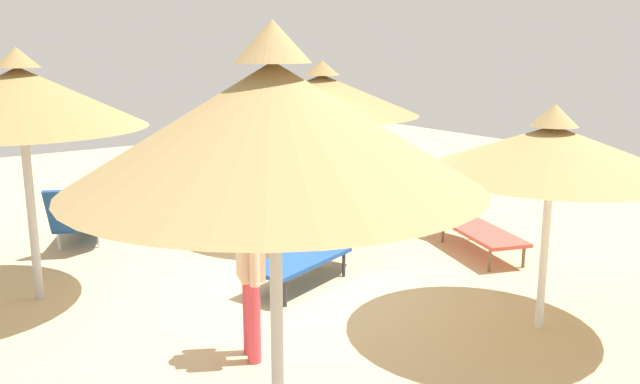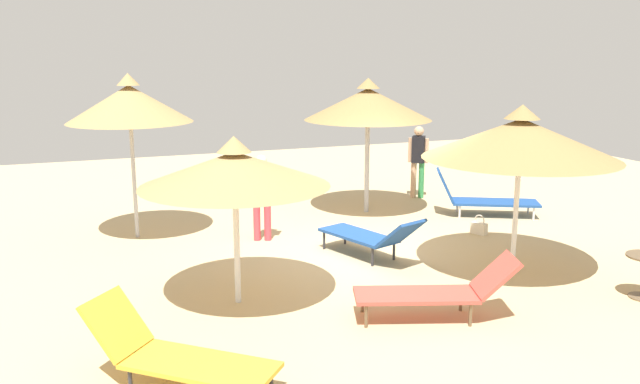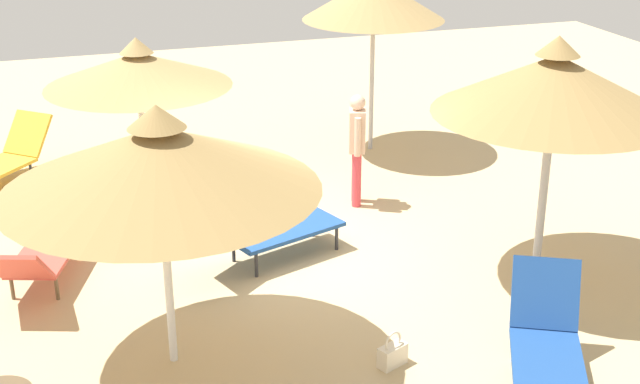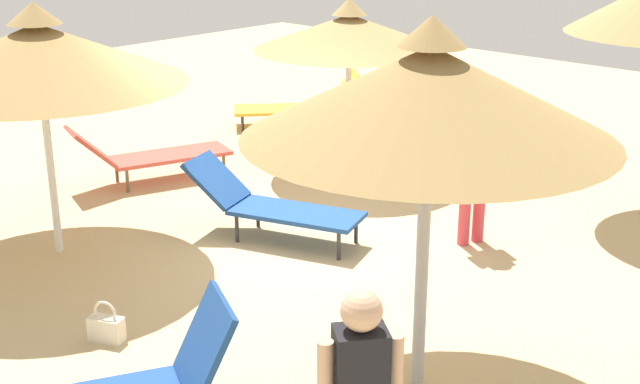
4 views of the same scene
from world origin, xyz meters
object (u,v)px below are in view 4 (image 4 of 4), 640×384
parasol_umbrella_near_left (38,54)px  lounge_chair_far_right (301,104)px  parasol_umbrella_far_left (430,93)px  person_standing_far_left (475,164)px  parasol_umbrella_back (349,32)px  handbag (106,328)px  lounge_chair_front (271,203)px  lounge_chair_center (148,153)px

parasol_umbrella_near_left → lounge_chair_far_right: size_ratio=1.51×
parasol_umbrella_far_left → person_standing_far_left: size_ratio=1.80×
parasol_umbrella_far_left → lounge_chair_far_right: bearing=50.5°
parasol_umbrella_back → handbag: bearing=-161.6°
person_standing_far_left → parasol_umbrella_near_left: bearing=135.8°
lounge_chair_far_right → handbag: (-6.32, -3.75, -0.25)m
lounge_chair_far_right → person_standing_far_left: person_standing_far_left is taller
parasol_umbrella_back → handbag: (-5.14, -1.71, -1.77)m
parasol_umbrella_near_left → parasol_umbrella_back: bearing=-4.3°
parasol_umbrella_near_left → lounge_chair_front: parasol_umbrella_near_left is taller
lounge_chair_far_right → parasol_umbrella_back: bearing=-120.0°
lounge_chair_front → lounge_chair_far_right: (3.74, 3.13, -0.04)m
parasol_umbrella_far_left → parasol_umbrella_near_left: size_ratio=0.96×
parasol_umbrella_back → lounge_chair_far_right: size_ratio=1.31×
lounge_chair_far_right → handbag: bearing=-149.3°
lounge_chair_center → person_standing_far_left: bearing=-75.0°
lounge_chair_far_right → person_standing_far_left: 5.40m
parasol_umbrella_far_left → parasol_umbrella_near_left: 4.44m
parasol_umbrella_near_left → lounge_chair_center: (2.06, 1.17, -1.74)m
lounge_chair_center → person_standing_far_left: person_standing_far_left is taller
parasol_umbrella_back → parasol_umbrella_near_left: parasol_umbrella_near_left is taller
lounge_chair_front → person_standing_far_left: (1.41, -1.71, 0.50)m
parasol_umbrella_near_left → parasol_umbrella_far_left: bearing=-83.5°
parasol_umbrella_near_left → lounge_chair_center: bearing=29.6°
parasol_umbrella_back → lounge_chair_far_right: (1.18, 2.04, -1.52)m
parasol_umbrella_far_left → lounge_chair_far_right: parasol_umbrella_far_left is taller
parasol_umbrella_near_left → person_standing_far_left: size_ratio=1.87×
parasol_umbrella_far_left → person_standing_far_left: (2.71, 1.28, -1.42)m
lounge_chair_center → lounge_chair_far_right: 3.53m
parasol_umbrella_far_left → lounge_chair_center: bearing=74.4°
person_standing_far_left → lounge_chair_front: bearing=129.5°
parasol_umbrella_far_left → lounge_chair_center: parasol_umbrella_far_left is taller
lounge_chair_center → handbag: size_ratio=5.71×
parasol_umbrella_far_left → lounge_chair_front: parasol_umbrella_far_left is taller
lounge_chair_center → person_standing_far_left: size_ratio=1.36×
person_standing_far_left → handbag: person_standing_far_left is taller
lounge_chair_center → parasol_umbrella_far_left: bearing=-105.6°
parasol_umbrella_near_left → lounge_chair_front: size_ratio=1.43×
parasol_umbrella_near_left → lounge_chair_far_right: bearing=17.2°
lounge_chair_far_right → handbag: 7.35m
lounge_chair_center → parasol_umbrella_near_left: bearing=-150.4°
handbag → person_standing_far_left: bearing=-15.2°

